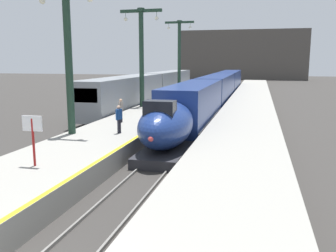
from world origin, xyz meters
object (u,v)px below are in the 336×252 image
Objects in this scene: station_column_mid at (68,44)px; station_column_distant at (179,50)px; regional_train_adjacent at (151,87)px; station_column_far at (141,48)px; highspeed_train_main at (216,90)px; passenger_mid_platform at (119,117)px; departure_info_board at (33,130)px; passenger_far_waiting at (121,109)px.

station_column_distant is at bearing 90.00° from station_column_mid.
station_column_far is at bearing -78.15° from regional_train_adjacent.
station_column_far is at bearing -118.88° from highspeed_train_main.
station_column_mid reaches higher than passenger_mid_platform.
highspeed_train_main reaches higher than departure_info_board.
passenger_far_waiting is (-4.48, -19.86, 0.08)m from highspeed_train_main.
passenger_mid_platform is at bearing -97.68° from highspeed_train_main.
regional_train_adjacent is at bearing 100.44° from passenger_far_waiting.
station_column_distant is (-5.90, 5.99, 4.89)m from highspeed_train_main.
highspeed_train_main is 33.35× the size of passenger_far_waiting.
passenger_far_waiting is 0.80× the size of departure_info_board.
departure_info_board reaches higher than passenger_far_waiting.
passenger_far_waiting is at bearing 72.41° from station_column_mid.
departure_info_board is (4.08, -30.71, 0.43)m from regional_train_adjacent.
station_column_mid is 30.33m from station_column_distant.
passenger_mid_platform is 3.90m from passenger_far_waiting.
regional_train_adjacent is 4.02× the size of station_column_far.
passenger_mid_platform is at bearing -78.07° from regional_train_adjacent.
highspeed_train_main is 6.20× the size of station_column_far.
station_column_distant is 5.74× the size of passenger_far_waiting.
station_column_distant is 4.58× the size of departure_info_board.
departure_info_board is (-4.02, -30.92, 0.60)m from highspeed_train_main.
passenger_mid_platform and passenger_far_waiting have the same top height.
departure_info_board is (1.88, -20.22, -3.97)m from station_column_far.
station_column_distant is (0.00, 16.69, 0.32)m from station_column_far.
station_column_far is (-0.00, 13.64, 0.22)m from station_column_mid.
highspeed_train_main is 31.19m from departure_info_board.
station_column_far reaches higher than highspeed_train_main.
highspeed_train_main is at bearing 76.37° from station_column_mid.
passenger_mid_platform is at bearing -70.43° from passenger_far_waiting.
passenger_far_waiting is 11.09m from departure_info_board.
passenger_mid_platform is 1.00× the size of passenger_far_waiting.
station_column_mid is at bearing -84.79° from regional_train_adjacent.
station_column_mid is at bearing -107.59° from passenger_far_waiting.
highspeed_train_main is at bearing 1.50° from regional_train_adjacent.
station_column_far is 16.69m from station_column_distant.
station_column_distant reaches higher than passenger_mid_platform.
regional_train_adjacent is 19.98m from passenger_far_waiting.
station_column_far is at bearing 90.00° from station_column_mid.
regional_train_adjacent is 8.10m from station_column_distant.
passenger_far_waiting is (1.42, -9.16, -4.49)m from station_column_far.
passenger_mid_platform is at bearing 83.45° from departure_info_board.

